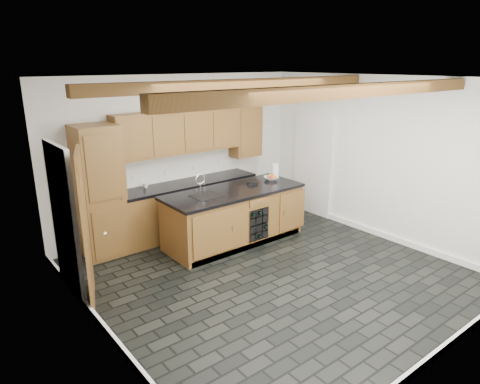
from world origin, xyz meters
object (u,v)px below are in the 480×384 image
at_px(kitchen_scale, 253,183).
at_px(fruit_bowl, 271,178).
at_px(paper_towel, 275,170).
at_px(island, 235,216).

relative_size(kitchen_scale, fruit_bowl, 0.77).
bearing_deg(kitchen_scale, fruit_bowl, 21.17).
distance_m(kitchen_scale, paper_towel, 0.67).
bearing_deg(island, kitchen_scale, 9.65).
relative_size(island, paper_towel, 9.73).
xyz_separation_m(island, kitchen_scale, (0.46, 0.08, 0.49)).
bearing_deg(island, fruit_bowl, 5.78).
height_order(island, fruit_bowl, fruit_bowl).
height_order(island, kitchen_scale, kitchen_scale).
bearing_deg(paper_towel, fruit_bowl, -151.28).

